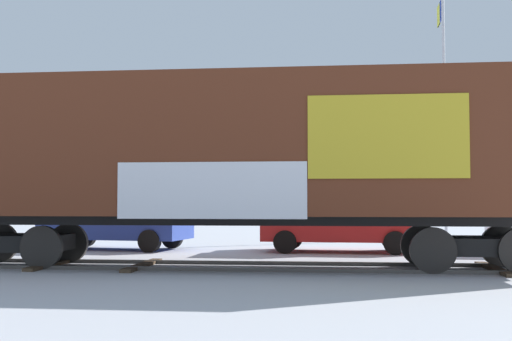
{
  "coord_description": "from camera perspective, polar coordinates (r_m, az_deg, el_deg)",
  "views": [
    {
      "loc": [
        0.92,
        -13.58,
        1.42
      ],
      "look_at": [
        -0.27,
        1.67,
        2.18
      ],
      "focal_mm": 44.2,
      "sensor_mm": 36.0,
      "label": 1
    }
  ],
  "objects": [
    {
      "name": "parked_car_red",
      "position": [
        18.21,
        7.34,
        -4.66
      ],
      "size": [
        4.51,
        2.29,
        1.73
      ],
      "color": "#B21E1E",
      "rests_on": "ground_plane"
    },
    {
      "name": "flagpole",
      "position": [
        26.33,
        16.56,
        7.94
      ],
      "size": [
        0.23,
        1.7,
        9.84
      ],
      "color": "silver",
      "rests_on": "ground_plane"
    },
    {
      "name": "parked_car_blue",
      "position": [
        19.44,
        -12.6,
        -4.51
      ],
      "size": [
        4.58,
        2.5,
        1.64
      ],
      "color": "navy",
      "rests_on": "ground_plane"
    },
    {
      "name": "track",
      "position": [
        13.7,
        -0.67,
        -8.64
      ],
      "size": [
        60.02,
        3.3,
        0.08
      ],
      "color": "#4C4742",
      "rests_on": "ground_plane"
    },
    {
      "name": "freight_car",
      "position": [
        13.7,
        -1.83,
        1.64
      ],
      "size": [
        13.7,
        3.44,
        4.27
      ],
      "color": "#5B2B19",
      "rests_on": "ground_plane"
    },
    {
      "name": "ground_plane",
      "position": [
        13.69,
        0.6,
        -8.81
      ],
      "size": [
        260.0,
        260.0,
        0.0
      ],
      "primitive_type": "plane",
      "color": "#B2B5BC"
    },
    {
      "name": "hillside",
      "position": [
        86.41,
        3.83,
        -0.58
      ],
      "size": [
        112.35,
        31.41,
        14.52
      ],
      "color": "silver",
      "rests_on": "ground_plane"
    }
  ]
}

